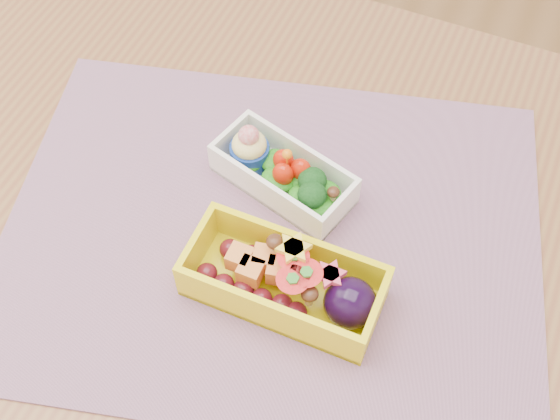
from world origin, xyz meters
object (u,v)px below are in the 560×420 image
at_px(table, 235,286).
at_px(bento_white, 283,173).
at_px(placemat, 271,232).
at_px(bento_yellow, 288,282).

relative_size(table, bento_white, 7.45).
height_order(table, bento_white, bento_white).
height_order(placemat, bento_yellow, bento_yellow).
bearing_deg(bento_yellow, placemat, 125.85).
bearing_deg(placemat, bento_yellow, -53.64).
xyz_separation_m(bento_white, bento_yellow, (0.06, -0.12, 0.01)).
height_order(bento_white, bento_yellow, same).
bearing_deg(table, bento_yellow, -23.90).
height_order(table, placemat, placemat).
bearing_deg(placemat, bento_white, 102.41).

